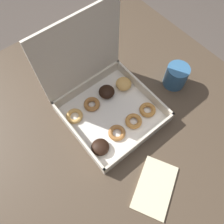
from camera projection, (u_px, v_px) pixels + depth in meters
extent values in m
plane|color=#564C44|center=(107.00, 166.00, 1.42)|extent=(8.00, 8.00, 0.00)
cube|color=#4C3D2D|center=(102.00, 119.00, 0.79)|extent=(1.09, 1.03, 0.03)
cylinder|color=#4C3D2D|center=(120.00, 50.00, 1.42)|extent=(0.06, 0.06, 0.70)
cube|color=silver|center=(112.00, 114.00, 0.78)|extent=(0.30, 0.30, 0.01)
cube|color=beige|center=(140.00, 142.00, 0.70)|extent=(0.30, 0.01, 0.04)
cube|color=beige|center=(87.00, 84.00, 0.81)|extent=(0.30, 0.01, 0.04)
cube|color=beige|center=(77.00, 136.00, 0.71)|extent=(0.01, 0.30, 0.04)
cube|color=beige|center=(143.00, 89.00, 0.80)|extent=(0.01, 0.30, 0.04)
cube|color=beige|center=(81.00, 53.00, 0.67)|extent=(0.30, 0.01, 0.28)
ellipsoid|color=black|center=(100.00, 147.00, 0.70)|extent=(0.06, 0.06, 0.03)
torus|color=#9E6633|center=(117.00, 133.00, 0.73)|extent=(0.06, 0.06, 0.01)
torus|color=#B77A38|center=(134.00, 121.00, 0.75)|extent=(0.06, 0.06, 0.02)
torus|color=#B77A38|center=(147.00, 110.00, 0.77)|extent=(0.06, 0.06, 0.02)
torus|color=tan|center=(75.00, 116.00, 0.76)|extent=(0.06, 0.06, 0.01)
torus|color=#9E6633|center=(91.00, 105.00, 0.78)|extent=(0.06, 0.06, 0.02)
ellipsoid|color=black|center=(107.00, 92.00, 0.80)|extent=(0.06, 0.06, 0.03)
ellipsoid|color=tan|center=(124.00, 84.00, 0.81)|extent=(0.06, 0.06, 0.03)
cylinder|color=teal|center=(176.00, 76.00, 0.80)|extent=(0.08, 0.08, 0.09)
cylinder|color=black|center=(179.00, 69.00, 0.77)|extent=(0.07, 0.07, 0.01)
cube|color=beige|center=(155.00, 187.00, 0.66)|extent=(0.20, 0.17, 0.01)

